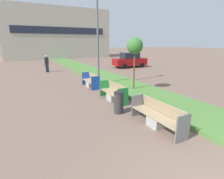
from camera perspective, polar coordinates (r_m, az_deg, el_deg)
The scene contains 10 objects.
planter_grass_strip at distance 15.08m, azimuth -1.17°, elevation 3.63°, with size 2.80×120.00×0.18m.
building_backdrop at distance 37.99m, azimuth -17.33°, elevation 16.92°, with size 19.44×7.28×9.33m.
bench_grey_frame at distance 6.91m, azimuth 14.63°, elevation -8.73°, with size 0.65×2.46×0.94m.
bench_green_frame at distance 9.60m, azimuth 0.49°, elevation -1.45°, with size 0.65×2.11×0.94m.
bench_blue_frame at distance 12.59m, azimuth -6.87°, elevation 2.45°, with size 0.65×1.90×0.94m.
litter_bin at distance 7.89m, azimuth 2.19°, elevation -4.27°, with size 0.45×0.45×0.99m.
street_lamp_post at distance 12.58m, azimuth -4.73°, elevation 18.57°, with size 0.24×0.44×6.98m.
sapling_tree_near at distance 11.15m, azimuth 7.47°, elevation 13.72°, with size 1.00×1.00×3.39m.
pedestrian_walking at distance 19.91m, azimuth -20.55°, elevation 7.97°, with size 0.53×0.24×1.82m.
parked_car_distant at distance 22.53m, azimuth 5.77°, elevation 9.54°, with size 4.32×2.08×1.86m.
Camera 1 is at (-3.44, -1.20, 3.13)m, focal length 28.00 mm.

